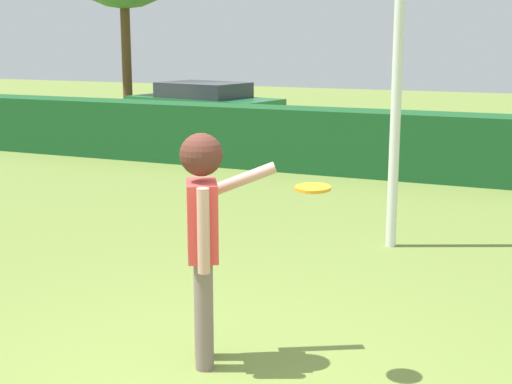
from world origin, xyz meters
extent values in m
cylinder|color=slate|center=(-0.28, 0.48, 0.42)|extent=(0.14, 0.14, 0.84)
cylinder|color=slate|center=(-0.18, 0.31, 0.42)|extent=(0.14, 0.14, 0.84)
cube|color=#E6423F|center=(-0.23, 0.39, 1.13)|extent=(0.38, 0.44, 0.58)
cylinder|color=tan|center=(-0.10, 0.74, 1.37)|extent=(0.58, 0.38, 0.30)
cylinder|color=tan|center=(-0.11, 0.19, 1.11)|extent=(0.09, 0.09, 0.62)
sphere|color=tan|center=(-0.23, 0.39, 1.59)|extent=(0.22, 0.22, 0.22)
sphere|color=#512820|center=(-0.23, 0.39, 1.62)|extent=(0.32, 0.32, 0.32)
cylinder|color=orange|center=(0.59, 0.50, 1.42)|extent=(0.26, 0.26, 0.03)
cylinder|color=silver|center=(0.33, 4.17, 2.82)|extent=(0.12, 0.12, 5.64)
cube|color=#1A5125|center=(0.00, 8.61, 0.58)|extent=(22.52, 0.90, 1.16)
cube|color=#1E6633|center=(-6.99, 13.44, 0.57)|extent=(4.46, 2.52, 0.55)
cube|color=#2D333D|center=(-6.99, 13.44, 1.05)|extent=(2.47, 1.98, 0.40)
cylinder|color=black|center=(-5.37, 13.98, 0.30)|extent=(0.61, 0.22, 0.60)
cylinder|color=black|center=(-5.72, 12.31, 0.30)|extent=(0.61, 0.22, 0.60)
cylinder|color=black|center=(-8.25, 14.58, 0.30)|extent=(0.61, 0.22, 0.60)
cylinder|color=black|center=(-8.60, 12.91, 0.30)|extent=(0.61, 0.22, 0.60)
cylinder|color=brown|center=(-9.85, 14.17, 2.00)|extent=(0.27, 0.27, 3.99)
camera|label=1|loc=(2.24, -4.31, 2.46)|focal=51.98mm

